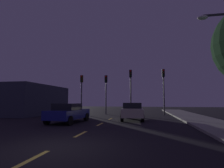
{
  "coord_description": "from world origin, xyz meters",
  "views": [
    {
      "loc": [
        3.12,
        -5.84,
        1.6
      ],
      "look_at": [
        -0.47,
        13.48,
        3.5
      ],
      "focal_mm": 28.58,
      "sensor_mm": 36.0,
      "label": 1
    }
  ],
  "objects_px": {
    "car_stopped_ahead": "(132,111)",
    "traffic_signal_far_left": "(82,87)",
    "car_adjacent_lane": "(68,113)",
    "traffic_signal_center_left": "(106,87)",
    "traffic_signal_far_right": "(164,83)",
    "traffic_signal_center_right": "(131,83)"
  },
  "relations": [
    {
      "from": "traffic_signal_far_left",
      "to": "traffic_signal_center_right",
      "type": "relative_size",
      "value": 0.91
    },
    {
      "from": "car_stopped_ahead",
      "to": "traffic_signal_far_left",
      "type": "bearing_deg",
      "value": 139.8
    },
    {
      "from": "traffic_signal_far_left",
      "to": "car_stopped_ahead",
      "type": "distance_m",
      "value": 9.3
    },
    {
      "from": "traffic_signal_center_right",
      "to": "traffic_signal_far_right",
      "type": "relative_size",
      "value": 1.01
    },
    {
      "from": "car_adjacent_lane",
      "to": "traffic_signal_center_right",
      "type": "bearing_deg",
      "value": 65.5
    },
    {
      "from": "traffic_signal_far_left",
      "to": "traffic_signal_far_right",
      "type": "xyz_separation_m",
      "value": [
        10.09,
        0.0,
        0.29
      ]
    },
    {
      "from": "traffic_signal_center_left",
      "to": "traffic_signal_center_right",
      "type": "xyz_separation_m",
      "value": [
        3.06,
        0.0,
        0.38
      ]
    },
    {
      "from": "car_stopped_ahead",
      "to": "traffic_signal_center_left",
      "type": "bearing_deg",
      "value": 122.21
    },
    {
      "from": "traffic_signal_far_left",
      "to": "car_adjacent_lane",
      "type": "distance_m",
      "value": 9.47
    },
    {
      "from": "traffic_signal_center_left",
      "to": "traffic_signal_far_right",
      "type": "relative_size",
      "value": 0.9
    },
    {
      "from": "car_adjacent_lane",
      "to": "traffic_signal_far_left",
      "type": "bearing_deg",
      "value": 104.18
    },
    {
      "from": "traffic_signal_far_left",
      "to": "car_adjacent_lane",
      "type": "height_order",
      "value": "traffic_signal_far_left"
    },
    {
      "from": "traffic_signal_center_left",
      "to": "car_stopped_ahead",
      "type": "distance_m",
      "value": 7.28
    },
    {
      "from": "traffic_signal_far_right",
      "to": "car_stopped_ahead",
      "type": "height_order",
      "value": "traffic_signal_far_right"
    },
    {
      "from": "traffic_signal_far_right",
      "to": "car_adjacent_lane",
      "type": "height_order",
      "value": "traffic_signal_far_right"
    },
    {
      "from": "traffic_signal_far_left",
      "to": "traffic_signal_center_left",
      "type": "height_order",
      "value": "traffic_signal_far_left"
    },
    {
      "from": "traffic_signal_center_left",
      "to": "traffic_signal_center_right",
      "type": "bearing_deg",
      "value": 0.02
    },
    {
      "from": "car_stopped_ahead",
      "to": "car_adjacent_lane",
      "type": "relative_size",
      "value": 1.15
    },
    {
      "from": "traffic_signal_far_right",
      "to": "car_adjacent_lane",
      "type": "relative_size",
      "value": 1.34
    },
    {
      "from": "traffic_signal_center_left",
      "to": "car_adjacent_lane",
      "type": "bearing_deg",
      "value": -96.21
    },
    {
      "from": "traffic_signal_far_right",
      "to": "traffic_signal_center_right",
      "type": "bearing_deg",
      "value": 180.0
    },
    {
      "from": "traffic_signal_center_right",
      "to": "traffic_signal_far_left",
      "type": "bearing_deg",
      "value": -179.99
    }
  ]
}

